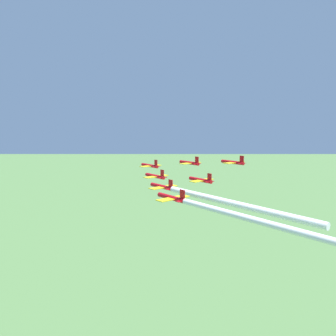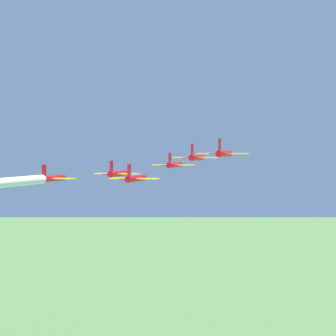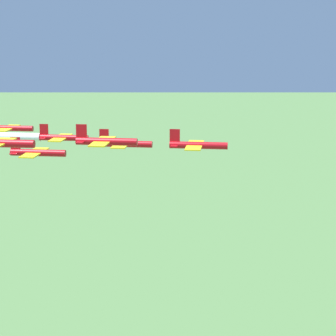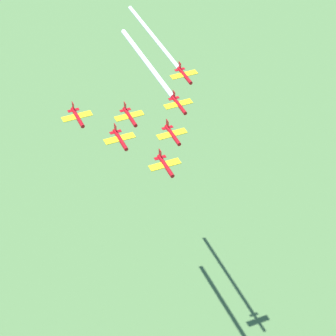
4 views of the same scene
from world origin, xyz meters
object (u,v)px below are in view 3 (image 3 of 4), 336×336
jet_0 (196,145)px  jet_1 (124,144)px  jet_3 (62,137)px  jet_4 (36,152)px  jet_2 (104,141)px  jet_5 (0,143)px  jet_6 (9,128)px

jet_0 → jet_1: size_ratio=1.00×
jet_3 → jet_4: size_ratio=1.00×
jet_1 → jet_0: bearing=59.5°
jet_2 → jet_5: size_ratio=1.00×
jet_3 → jet_6: bearing=-120.5°
jet_5 → jet_2: bearing=120.5°
jet_4 → jet_0: bearing=90.0°
jet_2 → jet_6: 36.21m
jet_1 → jet_6: size_ratio=1.00×
jet_0 → jet_3: 27.17m
jet_1 → jet_6: jet_1 is taller
jet_4 → jet_6: bearing=-150.5°
jet_2 → jet_6: bearing=-139.6°
jet_1 → jet_2: (6.74, 11.98, 2.78)m
jet_4 → jet_6: (0.07, -23.70, 0.21)m
jet_1 → jet_6: (13.62, -23.45, -0.12)m
jet_4 → jet_5: bearing=0.0°
jet_2 → jet_5: 13.58m
jet_2 → jet_6: jet_2 is taller
jet_0 → jet_3: size_ratio=1.00×
jet_6 → jet_4: bearing=29.5°
jet_0 → jet_6: 40.70m
jet_5 → jet_6: bearing=-161.2°
jet_4 → jet_6: 23.71m
jet_0 → jet_3: jet_0 is taller
jet_3 → jet_6: size_ratio=1.00×
jet_3 → jet_5: bearing=0.0°
jet_5 → jet_0: bearing=120.5°
jet_0 → jet_1: bearing=-120.5°
jet_2 → jet_5: (13.56, 0.26, 0.73)m
jet_3 → jet_4: bearing=-0.0°
jet_1 → jet_5: bearing=-29.5°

